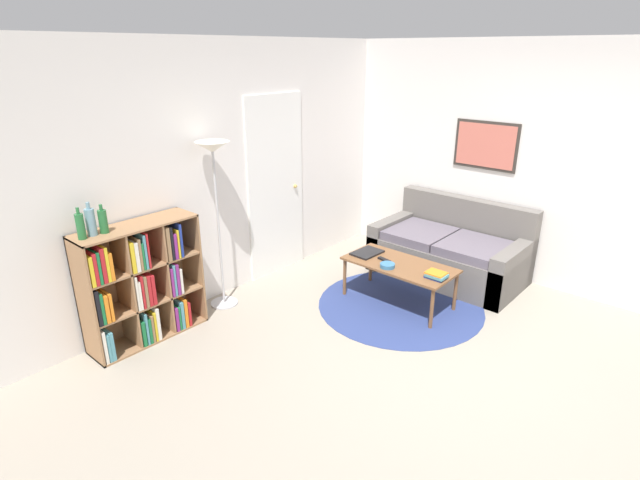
# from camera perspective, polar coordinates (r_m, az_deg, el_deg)

# --- Properties ---
(ground_plane) EXTENTS (14.00, 14.00, 0.00)m
(ground_plane) POSITION_cam_1_polar(r_m,az_deg,el_deg) (4.36, 16.26, -14.68)
(ground_plane) COLOR gray
(wall_back) EXTENTS (7.21, 0.11, 2.60)m
(wall_back) POSITION_cam_1_polar(r_m,az_deg,el_deg) (5.36, -8.79, 7.92)
(wall_back) COLOR silver
(wall_back) RESTS_ON ground_plane
(wall_right) EXTENTS (0.08, 5.65, 2.60)m
(wall_right) POSITION_cam_1_polar(r_m,az_deg,el_deg) (6.18, 15.22, 9.29)
(wall_right) COLOR silver
(wall_right) RESTS_ON ground_plane
(rug) EXTENTS (1.69, 1.69, 0.01)m
(rug) POSITION_cam_1_polar(r_m,az_deg,el_deg) (5.26, 9.14, -7.36)
(rug) COLOR navy
(rug) RESTS_ON ground_plane
(bookshelf) EXTENTS (1.05, 0.34, 1.09)m
(bookshelf) POSITION_cam_1_polar(r_m,az_deg,el_deg) (4.69, -19.95, -4.76)
(bookshelf) COLOR #936B47
(bookshelf) RESTS_ON ground_plane
(floor_lamp) EXTENTS (0.33, 0.33, 1.68)m
(floor_lamp) POSITION_cam_1_polar(r_m,az_deg,el_deg) (4.84, -12.03, 7.95)
(floor_lamp) COLOR #B7B7BC
(floor_lamp) RESTS_ON ground_plane
(couch) EXTENTS (0.92, 1.65, 0.86)m
(couch) POSITION_cam_1_polar(r_m,az_deg,el_deg) (5.97, 14.74, -1.29)
(couch) COLOR #66605B
(couch) RESTS_ON ground_plane
(coffee_table) EXTENTS (0.55, 1.13, 0.44)m
(coffee_table) POSITION_cam_1_polar(r_m,az_deg,el_deg) (5.16, 9.06, -3.09)
(coffee_table) COLOR brown
(coffee_table) RESTS_ON ground_plane
(laptop) EXTENTS (0.33, 0.24, 0.02)m
(laptop) POSITION_cam_1_polar(r_m,az_deg,el_deg) (5.34, 5.40, -1.45)
(laptop) COLOR black
(laptop) RESTS_ON coffee_table
(bowl) EXTENTS (0.15, 0.15, 0.04)m
(bowl) POSITION_cam_1_polar(r_m,az_deg,el_deg) (5.03, 7.71, -2.90)
(bowl) COLOR teal
(bowl) RESTS_ON coffee_table
(book_stack_on_table) EXTENTS (0.16, 0.19, 0.06)m
(book_stack_on_table) POSITION_cam_1_polar(r_m,az_deg,el_deg) (4.88, 13.15, -3.94)
(book_stack_on_table) COLOR navy
(book_stack_on_table) RESTS_ON coffee_table
(remote) EXTENTS (0.07, 0.16, 0.02)m
(remote) POSITION_cam_1_polar(r_m,az_deg,el_deg) (5.18, 7.36, -2.25)
(remote) COLOR black
(remote) RESTS_ON coffee_table
(bottle_left) EXTENTS (0.06, 0.06, 0.26)m
(bottle_left) POSITION_cam_1_polar(r_m,az_deg,el_deg) (4.29, -25.70, 1.45)
(bottle_left) COLOR #236633
(bottle_left) RESTS_ON bookshelf
(bottle_middle) EXTENTS (0.08, 0.08, 0.27)m
(bottle_middle) POSITION_cam_1_polar(r_m,az_deg,el_deg) (4.34, -24.74, 1.91)
(bottle_middle) COLOR #6B93A3
(bottle_middle) RESTS_ON bookshelf
(bottle_right) EXTENTS (0.07, 0.07, 0.24)m
(bottle_right) POSITION_cam_1_polar(r_m,az_deg,el_deg) (4.37, -23.55, 2.00)
(bottle_right) COLOR #236633
(bottle_right) RESTS_ON bookshelf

